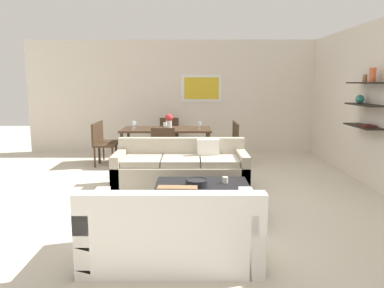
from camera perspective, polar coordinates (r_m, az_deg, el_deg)
ground_plane at (r=5.87m, az=-0.93°, el=-7.56°), size 18.00×18.00×0.00m
back_wall_unit at (r=9.15m, az=1.20°, el=7.17°), size 8.40×0.09×2.70m
right_wall_shelf_unit at (r=6.89m, az=25.30°, el=5.50°), size 0.34×8.20×2.70m
sofa_beige at (r=6.12m, az=-1.86°, el=-4.03°), size 2.12×0.90×0.78m
loveseat_white at (r=3.72m, az=-3.23°, el=-13.10°), size 1.66×0.90×0.78m
coffee_table at (r=4.97m, az=1.36°, el=-8.47°), size 1.23×0.94×0.38m
decorative_bowl at (r=4.89m, az=0.47°, el=-5.86°), size 0.29×0.29×0.09m
candle_jar at (r=5.05m, az=4.83°, el=-5.45°), size 0.08×0.08×0.08m
dining_table at (r=7.89m, az=-4.14°, el=1.87°), size 1.86×0.91×0.75m
dining_chair_right_near at (r=7.73m, az=5.71°, el=0.38°), size 0.44×0.44×0.88m
dining_chair_left_near at (r=7.92m, az=-13.93°, el=0.36°), size 0.44×0.44×0.88m
dining_chair_left_far at (r=8.31m, az=-13.27°, el=0.81°), size 0.44×0.44×0.88m
dining_chair_head at (r=8.76m, az=-3.75°, el=1.48°), size 0.44×0.44×0.88m
dining_chair_foot at (r=7.06m, az=-4.59°, el=-0.47°), size 0.44×0.44×0.88m
dining_chair_right_far at (r=8.13m, az=5.42°, el=0.84°), size 0.44×0.44×0.88m
wine_glass_left_near at (r=7.83m, az=-9.25°, el=3.10°), size 0.07×0.07×0.17m
wine_glass_right_near at (r=7.74m, az=0.89°, el=3.08°), size 0.07×0.07×0.15m
wine_glass_head at (r=8.25m, az=-3.97°, el=3.54°), size 0.08×0.08×0.17m
wine_glass_foot at (r=7.47m, az=-4.36°, el=2.95°), size 0.07×0.07×0.17m
wine_glass_left_far at (r=8.05m, az=-9.00°, el=3.18°), size 0.07×0.07×0.15m
centerpiece_vase at (r=7.90m, az=-3.76°, el=3.66°), size 0.16×0.16×0.30m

